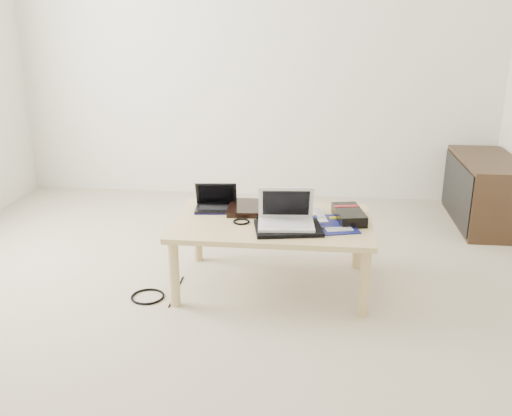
# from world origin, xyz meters

# --- Properties ---
(ground) EXTENTS (4.00, 4.00, 0.00)m
(ground) POSITION_xyz_m (0.00, 0.00, 0.00)
(ground) COLOR beige
(ground) RESTS_ON ground
(coffee_table) EXTENTS (1.10, 0.70, 0.40)m
(coffee_table) POSITION_xyz_m (0.30, 0.24, 0.35)
(coffee_table) COLOR tan
(coffee_table) RESTS_ON ground
(media_cabinet) EXTENTS (0.41, 0.90, 0.50)m
(media_cabinet) POSITION_xyz_m (1.77, 1.45, 0.25)
(media_cabinet) COLOR #3A2818
(media_cabinet) RESTS_ON ground
(book) EXTENTS (0.35, 0.29, 0.03)m
(book) POSITION_xyz_m (0.19, 0.39, 0.42)
(book) COLOR black
(book) RESTS_ON coffee_table
(netbook) EXTENTS (0.26, 0.20, 0.16)m
(netbook) POSITION_xyz_m (-0.05, 0.39, 0.43)
(netbook) COLOR black
(netbook) RESTS_ON coffee_table
(tablet) EXTENTS (0.32, 0.28, 0.01)m
(tablet) POSITION_xyz_m (0.35, 0.31, 0.41)
(tablet) COLOR black
(tablet) RESTS_ON coffee_table
(remote) EXTENTS (0.08, 0.21, 0.02)m
(remote) POSITION_xyz_m (0.56, 0.35, 0.41)
(remote) COLOR silver
(remote) RESTS_ON coffee_table
(neoprene_sleeve) EXTENTS (0.39, 0.32, 0.02)m
(neoprene_sleeve) POSITION_xyz_m (0.39, 0.10, 0.41)
(neoprene_sleeve) COLOR black
(neoprene_sleeve) RESTS_ON coffee_table
(white_laptop) EXTENTS (0.31, 0.24, 0.21)m
(white_laptop) POSITION_xyz_m (0.38, 0.12, 0.46)
(white_laptop) COLOR silver
(white_laptop) RESTS_ON neoprene_sleeve
(motherboard) EXTENTS (0.32, 0.36, 0.01)m
(motherboard) POSITION_xyz_m (0.62, 0.19, 0.40)
(motherboard) COLOR #0B1149
(motherboard) RESTS_ON coffee_table
(gpu_box) EXTENTS (0.19, 0.31, 0.06)m
(gpu_box) POSITION_xyz_m (0.72, 0.29, 0.43)
(gpu_box) COLOR black
(gpu_box) RESTS_ON coffee_table
(cable_coil) EXTENTS (0.10, 0.10, 0.01)m
(cable_coil) POSITION_xyz_m (0.13, 0.18, 0.41)
(cable_coil) COLOR black
(cable_coil) RESTS_ON coffee_table
(floor_cable_coil) EXTENTS (0.25, 0.25, 0.01)m
(floor_cable_coil) POSITION_xyz_m (-0.38, 0.00, 0.01)
(floor_cable_coil) COLOR black
(floor_cable_coil) RESTS_ON ground
(floor_cable_trail) EXTENTS (0.02, 0.38, 0.01)m
(floor_cable_trail) POSITION_xyz_m (-0.24, 0.09, 0.00)
(floor_cable_trail) COLOR black
(floor_cable_trail) RESTS_ON ground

